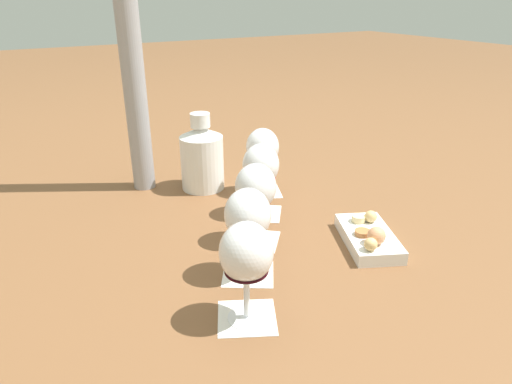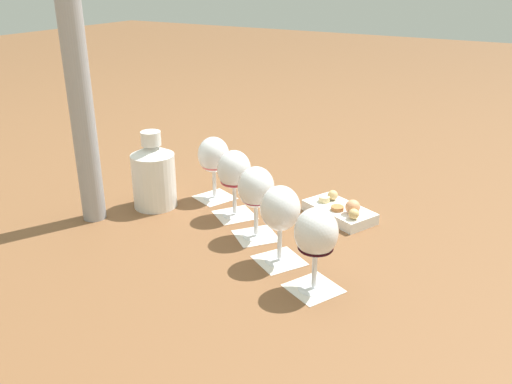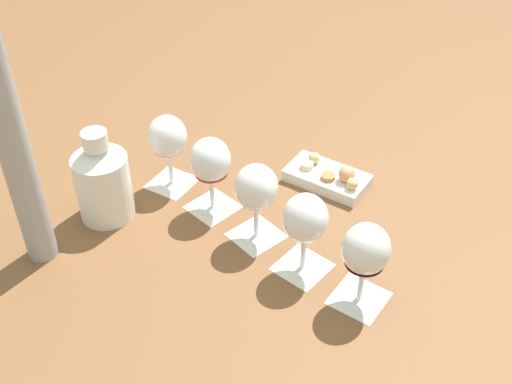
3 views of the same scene
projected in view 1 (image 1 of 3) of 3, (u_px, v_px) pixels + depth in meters
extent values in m
plane|color=brown|center=(256.00, 240.00, 0.96)|extent=(8.00, 8.00, 0.00)
cube|color=silver|center=(262.00, 192.00, 1.19)|extent=(0.12, 0.12, 0.00)
cube|color=silver|center=(261.00, 213.00, 1.07)|extent=(0.13, 0.13, 0.00)
cube|color=silver|center=(257.00, 241.00, 0.95)|extent=(0.13, 0.13, 0.00)
cube|color=silver|center=(248.00, 273.00, 0.84)|extent=(0.13, 0.13, 0.00)
cube|color=silver|center=(247.00, 317.00, 0.73)|extent=(0.12, 0.12, 0.00)
cylinder|color=white|center=(262.00, 190.00, 1.19)|extent=(0.06, 0.06, 0.01)
cylinder|color=white|center=(262.00, 176.00, 1.17)|extent=(0.01, 0.01, 0.07)
ellipsoid|color=white|center=(263.00, 147.00, 1.14)|extent=(0.08, 0.08, 0.10)
ellipsoid|color=#D55B65|center=(262.00, 157.00, 1.15)|extent=(0.07, 0.07, 0.03)
cylinder|color=white|center=(261.00, 212.00, 1.07)|extent=(0.06, 0.06, 0.01)
cylinder|color=white|center=(261.00, 196.00, 1.05)|extent=(0.01, 0.01, 0.07)
ellipsoid|color=white|center=(261.00, 165.00, 1.02)|extent=(0.08, 0.08, 0.10)
ellipsoid|color=#9F2934|center=(261.00, 178.00, 1.04)|extent=(0.07, 0.07, 0.02)
cylinder|color=white|center=(257.00, 239.00, 0.95)|extent=(0.06, 0.06, 0.01)
cylinder|color=white|center=(257.00, 222.00, 0.94)|extent=(0.01, 0.01, 0.07)
ellipsoid|color=white|center=(257.00, 187.00, 0.90)|extent=(0.08, 0.08, 0.10)
ellipsoid|color=maroon|center=(257.00, 199.00, 0.91)|extent=(0.07, 0.07, 0.03)
cylinder|color=white|center=(248.00, 272.00, 0.84)|extent=(0.06, 0.06, 0.01)
cylinder|color=white|center=(248.00, 253.00, 0.83)|extent=(0.01, 0.01, 0.07)
ellipsoid|color=white|center=(248.00, 214.00, 0.79)|extent=(0.08, 0.08, 0.10)
ellipsoid|color=#481020|center=(248.00, 226.00, 0.80)|extent=(0.07, 0.07, 0.04)
cylinder|color=white|center=(247.00, 316.00, 0.73)|extent=(0.06, 0.06, 0.01)
cylinder|color=white|center=(247.00, 295.00, 0.71)|extent=(0.01, 0.01, 0.07)
ellipsoid|color=white|center=(246.00, 252.00, 0.68)|extent=(0.08, 0.08, 0.10)
ellipsoid|color=black|center=(246.00, 270.00, 0.69)|extent=(0.07, 0.07, 0.02)
cylinder|color=white|center=(202.00, 163.00, 1.19)|extent=(0.11, 0.11, 0.14)
cone|color=white|center=(201.00, 132.00, 1.15)|extent=(0.11, 0.11, 0.03)
cylinder|color=white|center=(200.00, 120.00, 1.14)|extent=(0.05, 0.05, 0.04)
cube|color=white|center=(368.00, 238.00, 0.94)|extent=(0.20, 0.16, 0.03)
sphere|color=tan|center=(376.00, 236.00, 0.88)|extent=(0.04, 0.04, 0.04)
sphere|color=#DBB775|center=(371.00, 244.00, 0.86)|extent=(0.03, 0.03, 0.03)
cylinder|color=#B2703D|center=(363.00, 233.00, 0.92)|extent=(0.03, 0.03, 0.01)
sphere|color=#DBB775|center=(371.00, 217.00, 0.97)|extent=(0.03, 0.03, 0.03)
cylinder|color=beige|center=(358.00, 219.00, 0.97)|extent=(0.03, 0.03, 0.01)
cylinder|color=#99999E|center=(128.00, 27.00, 1.06)|extent=(0.06, 0.06, 0.80)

